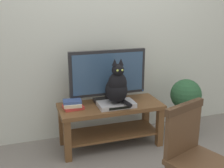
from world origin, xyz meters
TOP-DOWN VIEW (x-y plane):
  - ground_plane at (0.00, 0.00)m, footprint 12.00×12.00m
  - back_wall at (0.00, 0.93)m, footprint 7.00×0.12m
  - tv_stand at (-0.07, 0.50)m, footprint 1.15×0.48m
  - tv at (-0.07, 0.60)m, footprint 0.87×0.20m
  - media_box at (-0.03, 0.42)m, footprint 0.40×0.24m
  - cat at (-0.03, 0.41)m, footprint 0.24×0.33m
  - wooden_chair at (0.19, -0.69)m, footprint 0.52×0.52m
  - book_stack at (-0.49, 0.51)m, footprint 0.22×0.19m
  - potted_plant at (0.85, 0.45)m, footprint 0.37×0.37m

SIDE VIEW (x-z plane):
  - ground_plane at x=0.00m, z-range 0.00..0.00m
  - tv_stand at x=-0.07m, z-range 0.10..0.59m
  - potted_plant at x=0.85m, z-range 0.10..0.82m
  - wooden_chair at x=0.19m, z-range 0.08..0.95m
  - media_box at x=-0.03m, z-range 0.49..0.55m
  - book_stack at x=-0.49m, z-range 0.49..0.59m
  - cat at x=-0.03m, z-range 0.48..0.97m
  - tv at x=-0.07m, z-range 0.51..1.11m
  - back_wall at x=0.00m, z-range 0.00..2.80m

